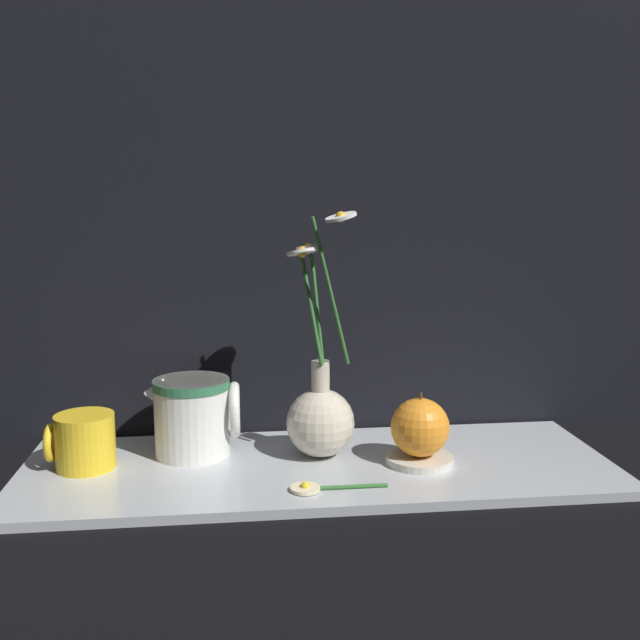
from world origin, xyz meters
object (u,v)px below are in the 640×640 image
ceramic_pitcher (194,413)px  vase_with_flowers (320,415)px  orange_fruit (420,427)px  yellow_mug (83,441)px

ceramic_pitcher → vase_with_flowers: bearing=-9.2°
vase_with_flowers → ceramic_pitcher: 0.17m
ceramic_pitcher → orange_fruit: size_ratio=1.49×
vase_with_flowers → yellow_mug: 0.31m
ceramic_pitcher → orange_fruit: 0.30m
ceramic_pitcher → orange_fruit: bearing=-13.1°
vase_with_flowers → yellow_mug: size_ratio=3.85×
yellow_mug → orange_fruit: (0.44, -0.03, 0.01)m
vase_with_flowers → ceramic_pitcher: size_ratio=2.59×
yellow_mug → ceramic_pitcher: 0.15m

